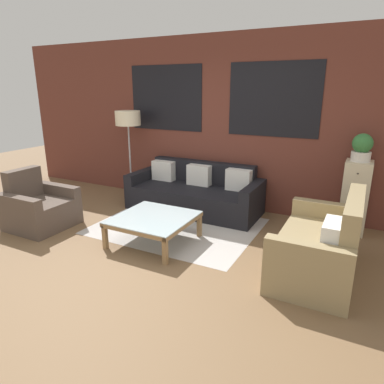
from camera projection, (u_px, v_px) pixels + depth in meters
The scene contains 10 objects.
ground_plane at pixel (132, 261), 4.05m from camera, with size 16.00×16.00×0.00m, color brown.
wall_back_brick at pixel (216, 123), 5.71m from camera, with size 8.40×0.09×2.80m.
rug at pixel (177, 226), 5.09m from camera, with size 2.30×1.79×0.00m.
couch_dark at pixel (195, 194), 5.69m from camera, with size 2.18×0.88×0.78m.
settee_vintage at pixel (321, 248), 3.71m from camera, with size 0.80×1.45×0.92m.
armchair_corner at pixel (39, 208), 5.02m from camera, with size 0.80×0.83×0.84m.
coffee_table at pixel (154, 220), 4.48m from camera, with size 0.97×0.97×0.36m.
floor_lamp at pixel (128, 122), 6.01m from camera, with size 0.44×0.44×1.59m.
drawer_cabinet at pixel (355, 197), 4.75m from camera, with size 0.34×0.41×1.02m.
potted_plant at pixel (362, 147), 4.55m from camera, with size 0.26×0.26×0.37m.
Camera 1 is at (2.31, -2.90, 1.97)m, focal length 32.00 mm.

